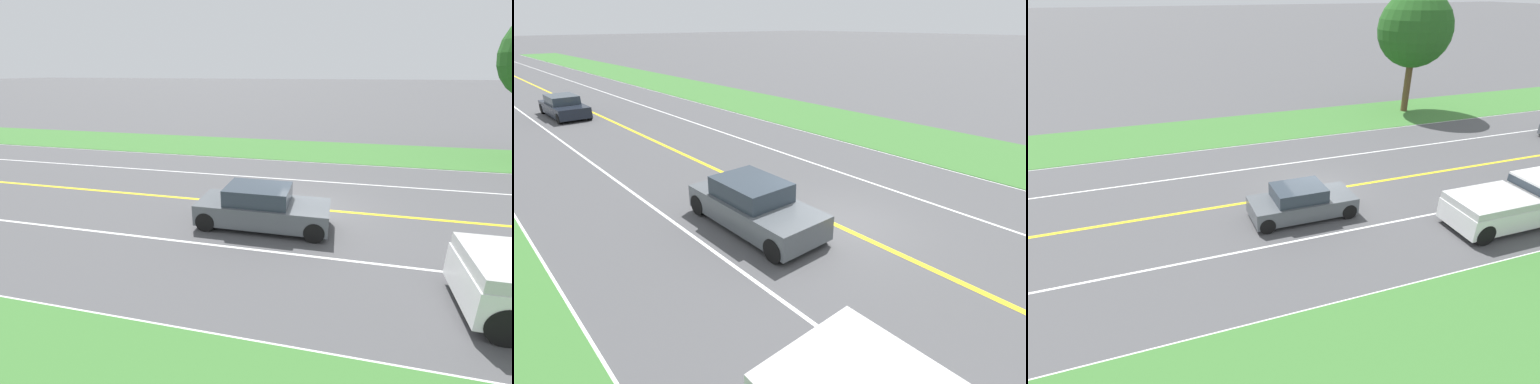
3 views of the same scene
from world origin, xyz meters
TOP-DOWN VIEW (x-y plane):
  - ground_plane at (0.00, 0.00)m, footprint 400.00×400.00m
  - centre_divider_line at (0.00, 0.00)m, footprint 0.18×160.00m
  - lane_edge_line_right at (7.00, 0.00)m, footprint 0.14×160.00m
  - lane_edge_line_left at (-7.00, 0.00)m, footprint 0.14×160.00m
  - lane_dash_same_dir at (3.50, 0.00)m, footprint 0.10×160.00m
  - lane_dash_oncoming at (-3.50, 0.00)m, footprint 0.10×160.00m
  - grass_verge_left at (-10.00, 0.00)m, footprint 6.00×160.00m
  - ego_car at (1.83, -1.45)m, footprint 1.81×4.30m
  - dog at (0.67, -1.87)m, footprint 0.25×1.24m

SIDE VIEW (x-z plane):
  - ground_plane at x=0.00m, z-range 0.00..0.00m
  - centre_divider_line at x=0.00m, z-range 0.00..0.01m
  - lane_edge_line_right at x=7.00m, z-range 0.00..0.01m
  - lane_edge_line_left at x=-7.00m, z-range 0.00..0.01m
  - lane_dash_same_dir at x=3.50m, z-range 0.00..0.01m
  - lane_dash_oncoming at x=-3.50m, z-range 0.00..0.01m
  - grass_verge_left at x=-10.00m, z-range 0.00..0.03m
  - dog at x=0.67m, z-range 0.11..0.97m
  - ego_car at x=1.83m, z-range -0.05..1.34m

